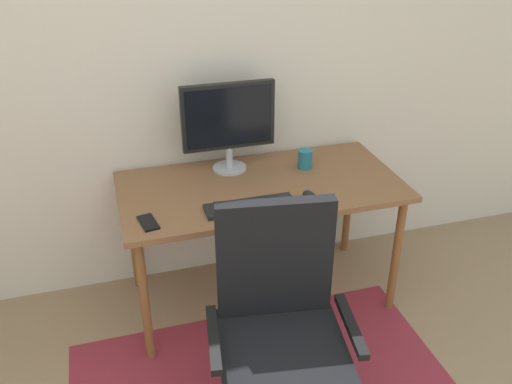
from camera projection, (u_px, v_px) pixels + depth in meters
name	position (u px, v px, depth m)	size (l,w,h in m)	color
wall_back	(152.00, 55.00, 2.76)	(6.00, 0.10, 2.60)	beige
desk	(261.00, 196.00, 2.82)	(1.43, 0.71, 0.72)	brown
monitor	(228.00, 120.00, 2.81)	(0.49, 0.18, 0.47)	#B2B2B7
keyboard	(250.00, 206.00, 2.57)	(0.43, 0.13, 0.02)	black
computer_mouse	(310.00, 196.00, 2.64)	(0.06, 0.10, 0.03)	black
coffee_cup	(305.00, 159.00, 2.93)	(0.08, 0.08, 0.10)	#236E85
cell_phone	(148.00, 222.00, 2.45)	(0.07, 0.14, 0.01)	black
office_chair	(280.00, 348.00, 2.20)	(0.61, 0.56, 1.00)	slate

